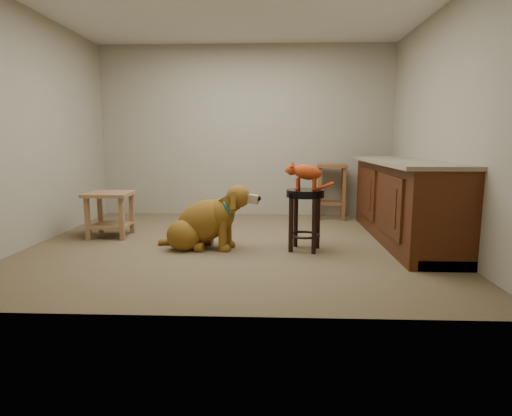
{
  "coord_description": "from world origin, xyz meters",
  "views": [
    {
      "loc": [
        0.44,
        -4.69,
        1.16
      ],
      "look_at": [
        0.25,
        -0.2,
        0.45
      ],
      "focal_mm": 30.0,
      "sensor_mm": 36.0,
      "label": 1
    }
  ],
  "objects_px": {
    "wood_stool": "(331,190)",
    "golden_retriever": "(205,223)",
    "padded_stool": "(305,207)",
    "side_table": "(110,207)",
    "tabby_kitten": "(304,173)"
  },
  "relations": [
    {
      "from": "padded_stool",
      "to": "wood_stool",
      "type": "height_order",
      "value": "wood_stool"
    },
    {
      "from": "tabby_kitten",
      "to": "golden_retriever",
      "type": "bearing_deg",
      "value": -167.53
    },
    {
      "from": "side_table",
      "to": "tabby_kitten",
      "type": "height_order",
      "value": "tabby_kitten"
    },
    {
      "from": "padded_stool",
      "to": "wood_stool",
      "type": "bearing_deg",
      "value": 74.49
    },
    {
      "from": "wood_stool",
      "to": "golden_retriever",
      "type": "height_order",
      "value": "wood_stool"
    },
    {
      "from": "golden_retriever",
      "to": "tabby_kitten",
      "type": "xyz_separation_m",
      "value": [
        1.07,
        -0.04,
        0.55
      ]
    },
    {
      "from": "padded_stool",
      "to": "side_table",
      "type": "xyz_separation_m",
      "value": [
        -2.32,
        0.57,
        -0.11
      ]
    },
    {
      "from": "padded_stool",
      "to": "tabby_kitten",
      "type": "height_order",
      "value": "tabby_kitten"
    },
    {
      "from": "wood_stool",
      "to": "golden_retriever",
      "type": "bearing_deg",
      "value": -130.71
    },
    {
      "from": "wood_stool",
      "to": "side_table",
      "type": "relative_size",
      "value": 1.5
    },
    {
      "from": "side_table",
      "to": "tabby_kitten",
      "type": "xyz_separation_m",
      "value": [
        2.31,
        -0.57,
        0.47
      ]
    },
    {
      "from": "golden_retriever",
      "to": "wood_stool",
      "type": "bearing_deg",
      "value": 59.44
    },
    {
      "from": "wood_stool",
      "to": "golden_retriever",
      "type": "relative_size",
      "value": 0.7
    },
    {
      "from": "wood_stool",
      "to": "tabby_kitten",
      "type": "height_order",
      "value": "tabby_kitten"
    },
    {
      "from": "side_table",
      "to": "golden_retriever",
      "type": "relative_size",
      "value": 0.47
    }
  ]
}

